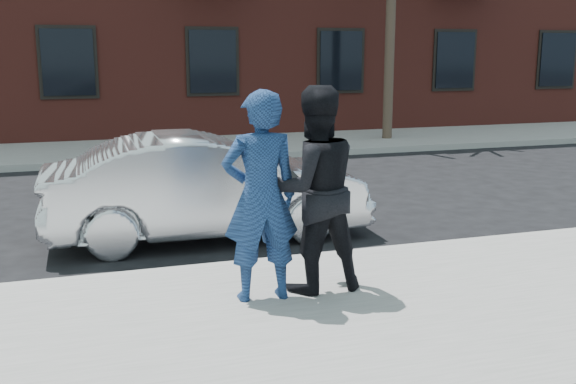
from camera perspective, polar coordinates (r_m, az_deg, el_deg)
name	(u,v)px	position (r m, az deg, el deg)	size (l,w,h in m)	color
ground	(464,302)	(7.20, 14.66, -8.96)	(100.00, 100.00, 0.00)	black
near_sidewalk	(478,303)	(6.98, 15.80, -9.05)	(50.00, 3.50, 0.15)	gray
near_curb	(395,252)	(8.44, 9.06, -5.04)	(50.00, 0.10, 0.15)	#999691
far_sidewalk	(224,147)	(17.46, -5.42, 3.85)	(50.00, 3.50, 0.15)	gray
far_curb	(241,157)	(15.72, -4.00, 2.98)	(50.00, 0.10, 0.15)	#999691
silver_sedan	(207,187)	(9.14, -6.87, 0.43)	(1.50, 4.31, 1.42)	silver
man_hoodie	(260,197)	(6.37, -2.35, -0.40)	(0.75, 0.54, 2.02)	navy
man_peacoat	(314,190)	(6.63, 2.19, 0.19)	(1.02, 0.81, 2.04)	black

